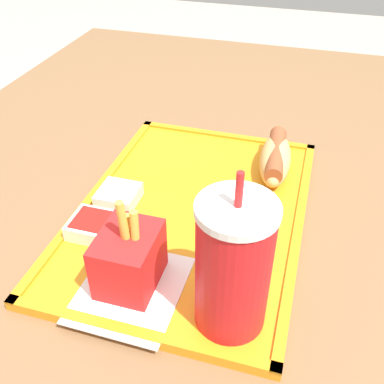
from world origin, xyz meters
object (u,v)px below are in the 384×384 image
(hot_dog_far, at_px, (275,158))
(fries_carton, at_px, (129,258))
(sauce_cup_ketchup, at_px, (92,225))
(sauce_cup_mayo, at_px, (119,195))
(soda_cup, at_px, (233,267))

(hot_dog_far, height_order, fries_carton, fries_carton)
(sauce_cup_ketchup, bearing_deg, hot_dog_far, 134.59)
(hot_dog_far, relative_size, sauce_cup_mayo, 2.57)
(hot_dog_far, distance_m, fries_carton, 0.30)
(fries_carton, relative_size, sauce_cup_mayo, 2.19)
(fries_carton, distance_m, sauce_cup_mayo, 0.15)
(hot_dog_far, height_order, sauce_cup_ketchup, hot_dog_far)
(hot_dog_far, xyz_separation_m, sauce_cup_mayo, (0.14, -0.20, -0.01))
(sauce_cup_mayo, bearing_deg, sauce_cup_ketchup, -6.25)
(soda_cup, bearing_deg, sauce_cup_ketchup, -112.14)
(hot_dog_far, relative_size, sauce_cup_ketchup, 2.57)
(soda_cup, relative_size, sauce_cup_ketchup, 3.45)
(fries_carton, xyz_separation_m, sauce_cup_ketchup, (-0.06, -0.08, -0.03))
(sauce_cup_ketchup, bearing_deg, soda_cup, 67.86)
(soda_cup, bearing_deg, sauce_cup_mayo, -127.81)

